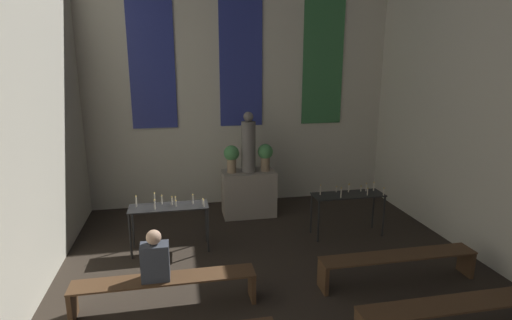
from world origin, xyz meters
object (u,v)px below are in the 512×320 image
statue (248,144)px  candle_rack_right (348,199)px  flower_vase_left (232,156)px  candle_rack_left (169,212)px  pew_third_right (454,311)px  flower_vase_right (265,155)px  pew_back_right (398,261)px  pew_back_left (165,285)px  person_seated (155,258)px  altar (249,193)px

statue → candle_rack_right: bearing=-40.0°
statue → flower_vase_left: (-0.36, 0.00, -0.23)m
candle_rack_left → pew_third_right: (3.33, -2.99, -0.37)m
flower_vase_right → candle_rack_right: bearing=-47.1°
pew_third_right → pew_back_right: same height
pew_back_left → flower_vase_left: bearing=67.0°
flower_vase_right → pew_back_right: bearing=-67.0°
candle_rack_right → pew_third_right: bearing=-89.2°
flower_vase_right → person_seated: (-2.16, -3.12, -0.57)m
flower_vase_left → pew_back_left: (-1.33, -3.12, -0.98)m
person_seated → pew_third_right: bearing=-19.7°
flower_vase_right → candle_rack_left: 2.51m
flower_vase_left → person_seated: size_ratio=0.84×
altar → candle_rack_right: bearing=-40.0°
altar → pew_third_right: altar is taller
flower_vase_left → flower_vase_right: 0.72m
candle_rack_left → pew_third_right: bearing=-41.9°
flower_vase_right → statue: bearing=180.0°
altar → candle_rack_left: (-1.64, -1.38, 0.23)m
flower_vase_left → altar: bearing=0.0°
person_seated → flower_vase_right: bearing=55.4°
flower_vase_left → flower_vase_right: (0.72, 0.00, 0.00)m
altar → person_seated: size_ratio=1.61×
pew_third_right → person_seated: bearing=160.3°
flower_vase_right → candle_rack_right: 1.99m
candle_rack_right → pew_back_right: (0.04, -1.74, -0.37)m
flower_vase_left → pew_back_left: bearing=-113.0°
candle_rack_right → statue: bearing=140.0°
statue → pew_back_left: size_ratio=0.53×
statue → flower_vase_left: size_ratio=2.20×
statue → person_seated: size_ratio=1.84×
altar → candle_rack_right: size_ratio=0.82×
pew_third_right → person_seated: 3.72m
pew_back_right → flower_vase_right: bearing=113.0°
altar → pew_third_right: (1.69, -4.37, -0.15)m
candle_rack_left → pew_third_right: 4.49m
pew_third_right → person_seated: (-3.48, 1.25, 0.41)m
altar → pew_back_right: altar is taller
statue → pew_third_right: (1.69, -4.37, -1.21)m
altar → flower_vase_right: size_ratio=1.92×
flower_vase_left → pew_back_left: size_ratio=0.24×
pew_third_right → pew_back_right: (0.00, 1.25, 0.00)m
pew_third_right → candle_rack_left: bearing=138.1°
pew_back_right → person_seated: person_seated is taller
flower_vase_right → pew_back_left: (-2.05, -3.12, -0.98)m
flower_vase_left → flower_vase_right: bearing=0.0°
pew_back_left → pew_third_right: bearing=-20.3°
altar → statue: 1.07m
candle_rack_right → flower_vase_right: bearing=132.9°
flower_vase_right → pew_back_left: bearing=-123.2°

